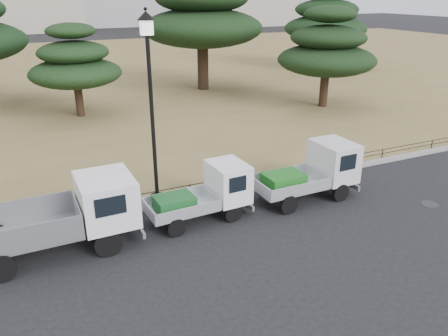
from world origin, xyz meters
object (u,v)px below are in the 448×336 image
truck_large (63,215)px  truck_kei_rear (312,172)px  street_lamp (150,79)px  truck_kei_front (206,193)px

truck_large → truck_kei_rear: truck_large is taller
street_lamp → truck_kei_front: bearing=-55.9°
truck_large → truck_kei_front: 4.40m
truck_kei_front → truck_kei_rear: bearing=-5.1°
truck_kei_front → truck_kei_rear: truck_kei_rear is taller
truck_kei_rear → street_lamp: bearing=159.1°
truck_large → street_lamp: 4.93m
truck_kei_front → truck_kei_rear: (4.06, -0.13, 0.09)m
truck_kei_front → street_lamp: size_ratio=0.55×
truck_large → street_lamp: (3.23, 1.80, 3.26)m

